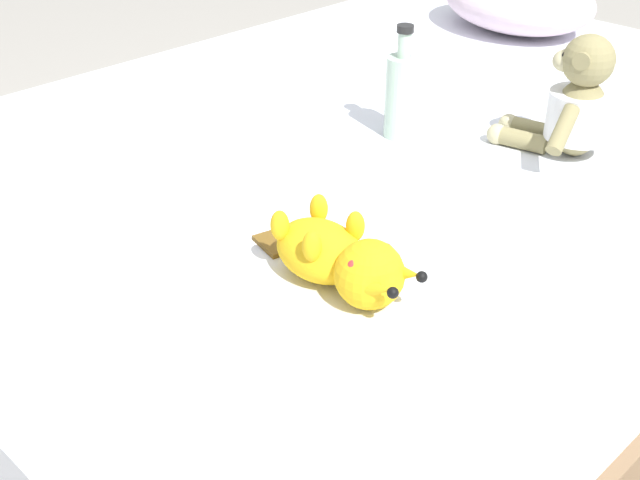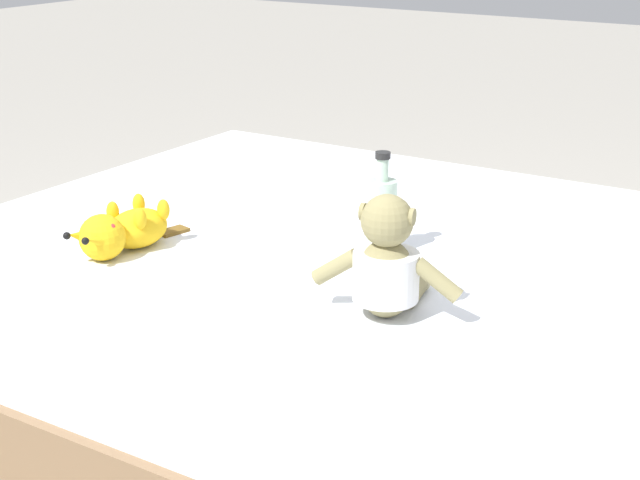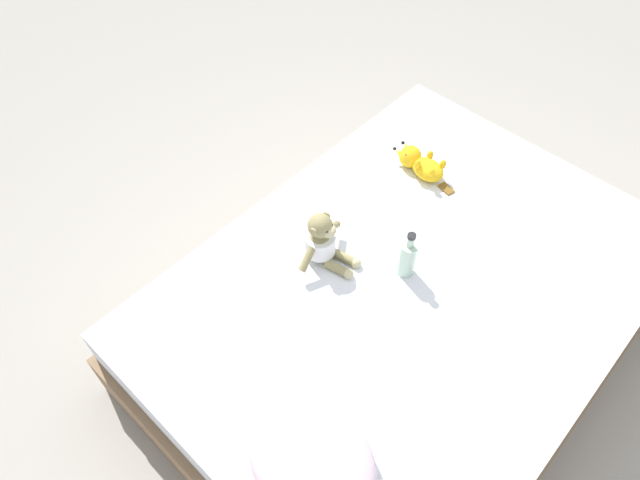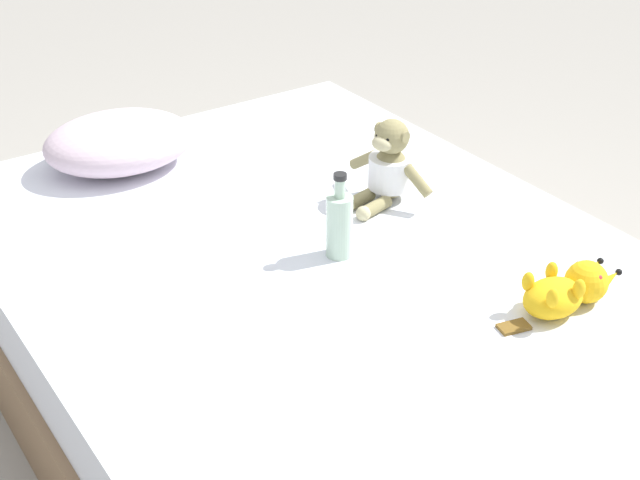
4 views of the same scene
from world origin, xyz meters
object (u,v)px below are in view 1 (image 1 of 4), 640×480
(pillow, at_px, (519,0))
(bed, at_px, (383,223))
(glass_bottle, at_px, (402,94))
(plush_monkey, at_px, (575,106))
(plush_yellow_creature, at_px, (340,259))

(pillow, bearing_deg, bed, -75.47)
(glass_bottle, bearing_deg, pillow, 107.41)
(bed, bearing_deg, plush_monkey, 24.58)
(bed, relative_size, plush_monkey, 7.20)
(bed, distance_m, pillow, 0.85)
(bed, height_order, plush_monkey, plush_monkey)
(bed, xyz_separation_m, plush_monkey, (0.33, 0.15, 0.32))
(plush_monkey, relative_size, plush_yellow_creature, 0.87)
(bed, bearing_deg, pillow, 104.53)
(plush_monkey, bearing_deg, plush_yellow_creature, -89.20)
(plush_monkey, bearing_deg, glass_bottle, -149.39)
(pillow, height_order, plush_yellow_creature, pillow)
(bed, height_order, pillow, pillow)
(pillow, relative_size, plush_yellow_creature, 1.49)
(bed, distance_m, plush_yellow_creature, 0.66)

